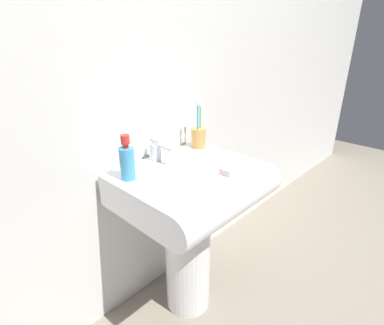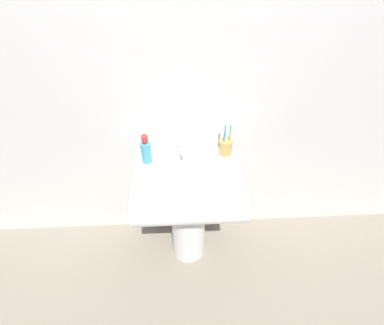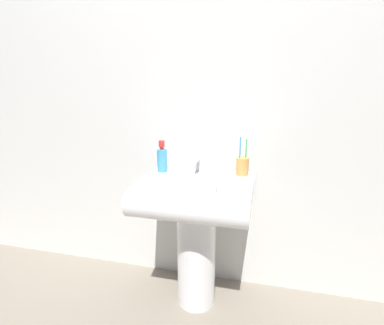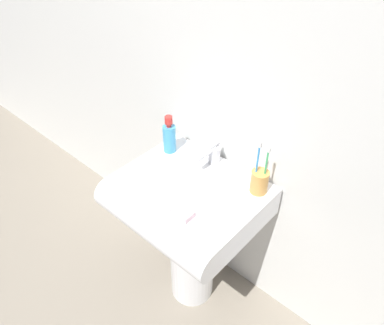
# 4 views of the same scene
# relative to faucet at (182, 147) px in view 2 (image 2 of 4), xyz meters

# --- Properties ---
(ground_plane) EXTENTS (6.00, 6.00, 0.00)m
(ground_plane) POSITION_rel_faucet_xyz_m (0.02, -0.15, -0.76)
(ground_plane) COLOR gray
(ground_plane) RESTS_ON ground
(wall_back) EXTENTS (5.00, 0.05, 2.40)m
(wall_back) POSITION_rel_faucet_xyz_m (0.02, 0.10, 0.44)
(wall_back) COLOR silver
(wall_back) RESTS_ON ground
(sink_pedestal) EXTENTS (0.20, 0.20, 0.58)m
(sink_pedestal) POSITION_rel_faucet_xyz_m (0.02, -0.15, -0.47)
(sink_pedestal) COLOR white
(sink_pedestal) RESTS_ON ground
(sink_basin) EXTENTS (0.55, 0.47, 0.13)m
(sink_basin) POSITION_rel_faucet_xyz_m (0.02, -0.20, -0.11)
(sink_basin) COLOR white
(sink_basin) RESTS_ON sink_pedestal
(faucet) EXTENTS (0.05, 0.14, 0.09)m
(faucet) POSITION_rel_faucet_xyz_m (0.00, 0.00, 0.00)
(faucet) COLOR silver
(faucet) RESTS_ON sink_basin
(toothbrush_cup) EXTENTS (0.07, 0.07, 0.22)m
(toothbrush_cup) POSITION_rel_faucet_xyz_m (0.24, -0.01, 0.00)
(toothbrush_cup) COLOR #D19347
(toothbrush_cup) RESTS_ON sink_basin
(soap_bottle) EXTENTS (0.05, 0.05, 0.17)m
(soap_bottle) POSITION_rel_faucet_xyz_m (-0.19, -0.05, 0.02)
(soap_bottle) COLOR #3F99CC
(soap_bottle) RESTS_ON sink_basin
(bar_soap) EXTENTS (0.08, 0.05, 0.02)m
(bar_soap) POSITION_rel_faucet_xyz_m (0.11, -0.30, -0.03)
(bar_soap) COLOR silver
(bar_soap) RESTS_ON sink_basin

